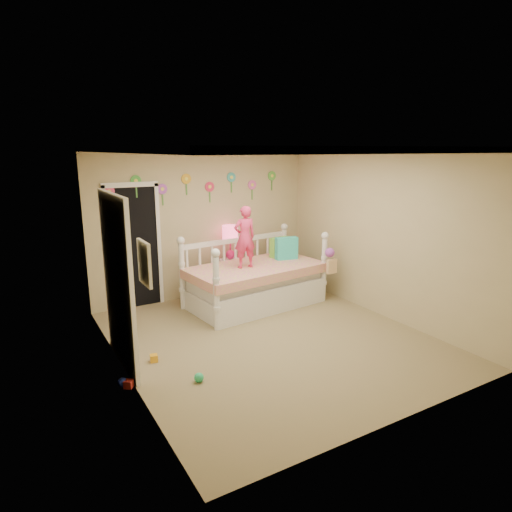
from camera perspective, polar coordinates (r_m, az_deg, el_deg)
floor at (r=6.28m, az=2.00°, el=-10.59°), size 4.00×4.50×0.01m
ceiling at (r=5.73m, az=2.22°, el=13.85°), size 4.00×4.50×0.01m
back_wall at (r=7.83m, az=-6.74°, el=4.16°), size 4.00×0.01×2.60m
left_wall at (r=5.12m, az=-17.19°, el=-1.44°), size 0.01×4.50×2.60m
right_wall at (r=7.12m, az=15.85°, el=2.79°), size 0.01×4.50×2.60m
crown_molding at (r=5.73m, az=2.22°, el=13.55°), size 4.00×4.50×0.06m
daybed at (r=7.38m, az=-0.15°, el=-1.74°), size 2.40×1.46×1.24m
pillow_turquoise at (r=7.76m, az=3.95°, el=1.00°), size 0.41×0.20×0.39m
pillow_lime at (r=7.94m, az=3.06°, el=1.16°), size 0.39×0.19×0.35m
child at (r=7.12m, az=-1.47°, el=2.44°), size 0.39×0.27×1.01m
nightstand at (r=8.03m, az=-3.28°, el=-2.66°), size 0.43×0.35×0.65m
table_lamp at (r=7.86m, az=-3.35°, el=2.47°), size 0.28×0.28×0.61m
closet_doorway at (r=7.47m, az=-15.45°, el=1.22°), size 0.90×0.04×2.07m
flower_decals at (r=7.71m, az=-7.46°, el=8.78°), size 3.40×0.02×0.50m
mirror_closet at (r=5.48m, az=-17.34°, el=-3.20°), size 0.07×1.30×2.10m
wall_picture at (r=4.22m, az=-14.19°, el=-0.90°), size 0.05×0.34×0.42m
hanging_bag at (r=7.45m, az=9.55°, el=-0.72°), size 0.20×0.16×0.36m
toy_scatter at (r=5.42m, az=-12.66°, el=-14.49°), size 0.81×1.30×0.11m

